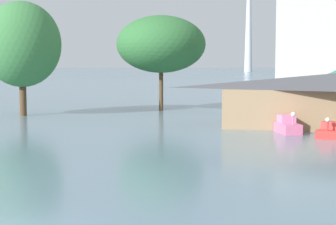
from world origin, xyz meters
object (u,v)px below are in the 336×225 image
pedal_boat_pink (288,126)px  shoreline_tree_mid (161,44)px  pedal_boat_red (331,131)px  shoreline_tree_tall_left (22,44)px

pedal_boat_pink → shoreline_tree_mid: 24.23m
pedal_boat_red → shoreline_tree_tall_left: shoreline_tree_tall_left is taller
shoreline_tree_mid → shoreline_tree_tall_left: bearing=-143.1°
pedal_boat_pink → pedal_boat_red: size_ratio=1.15×
shoreline_tree_tall_left → shoreline_tree_mid: shoreline_tree_tall_left is taller
pedal_boat_red → shoreline_tree_mid: 27.76m
pedal_boat_pink → shoreline_tree_mid: size_ratio=0.29×
pedal_boat_pink → shoreline_tree_tall_left: (-26.87, 8.83, 6.77)m
pedal_boat_pink → pedal_boat_red: (3.07, -2.19, -0.10)m
shoreline_tree_mid → pedal_boat_pink: bearing=-51.6°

